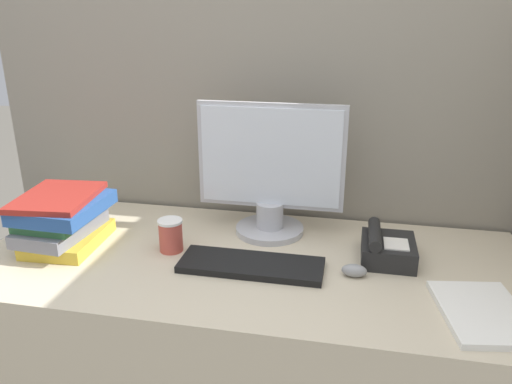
{
  "coord_description": "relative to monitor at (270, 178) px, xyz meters",
  "views": [
    {
      "loc": [
        0.28,
        -0.94,
        1.43
      ],
      "look_at": [
        0.01,
        0.39,
        0.93
      ],
      "focal_mm": 35.0,
      "sensor_mm": 36.0,
      "label": 1
    }
  ],
  "objects": [
    {
      "name": "desk",
      "position": [
        -0.03,
        -0.2,
        -0.56
      ],
      "size": [
        1.63,
        0.71,
        0.73
      ],
      "color": "beige",
      "rests_on": "ground_plane"
    },
    {
      "name": "paper_pile",
      "position": [
        0.59,
        -0.38,
        -0.18
      ],
      "size": [
        0.24,
        0.3,
        0.02
      ],
      "color": "white",
      "rests_on": "desk"
    },
    {
      "name": "keyboard",
      "position": [
        -0.01,
        -0.26,
        -0.18
      ],
      "size": [
        0.41,
        0.15,
        0.02
      ],
      "color": "black",
      "rests_on": "desk"
    },
    {
      "name": "mouse",
      "position": [
        0.28,
        -0.25,
        -0.17
      ],
      "size": [
        0.07,
        0.04,
        0.04
      ],
      "color": "gray",
      "rests_on": "desk"
    },
    {
      "name": "coffee_cup",
      "position": [
        -0.27,
        -0.19,
        -0.14
      ],
      "size": [
        0.08,
        0.08,
        0.1
      ],
      "color": "#BF4C3F",
      "rests_on": "desk"
    },
    {
      "name": "book_stack",
      "position": [
        -0.61,
        -0.22,
        -0.1
      ],
      "size": [
        0.25,
        0.3,
        0.17
      ],
      "color": "gold",
      "rests_on": "desk"
    },
    {
      "name": "desk_telephone",
      "position": [
        0.37,
        -0.13,
        -0.15
      ],
      "size": [
        0.15,
        0.18,
        0.1
      ],
      "color": "black",
      "rests_on": "desk"
    },
    {
      "name": "monitor",
      "position": [
        0.0,
        0.0,
        0.0
      ],
      "size": [
        0.47,
        0.23,
        0.43
      ],
      "color": "#B7B7BC",
      "rests_on": "desk"
    },
    {
      "name": "cubicle_panel_rear",
      "position": [
        -0.03,
        0.19,
        -0.06
      ],
      "size": [
        2.03,
        0.04,
        1.72
      ],
      "color": "gray",
      "rests_on": "ground_plane"
    }
  ]
}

